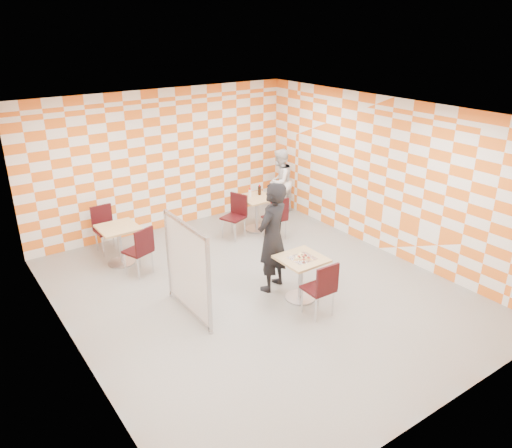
% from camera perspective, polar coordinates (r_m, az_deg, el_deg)
% --- Properties ---
extents(room_shell, '(7.00, 7.00, 7.00)m').
position_cam_1_polar(room_shell, '(8.35, -1.91, 2.81)').
color(room_shell, gray).
rests_on(room_shell, ground).
extents(main_table, '(0.70, 0.70, 0.75)m').
position_cam_1_polar(main_table, '(8.16, 5.18, -5.38)').
color(main_table, tan).
rests_on(main_table, ground).
extents(second_table, '(0.70, 0.70, 0.75)m').
position_cam_1_polar(second_table, '(10.80, 0.09, 1.88)').
color(second_table, tan).
rests_on(second_table, ground).
extents(empty_table, '(0.70, 0.70, 0.75)m').
position_cam_1_polar(empty_table, '(9.63, -15.37, -1.63)').
color(empty_table, tan).
rests_on(empty_table, ground).
extents(chair_main_front, '(0.43, 0.44, 0.92)m').
position_cam_1_polar(chair_main_front, '(7.70, 7.59, -7.02)').
color(chair_main_front, black).
rests_on(chair_main_front, ground).
extents(chair_second_front, '(0.46, 0.47, 0.92)m').
position_cam_1_polar(chair_second_front, '(10.29, 2.41, 0.99)').
color(chair_second_front, black).
rests_on(chair_second_front, ground).
extents(chair_second_side, '(0.55, 0.54, 0.92)m').
position_cam_1_polar(chair_second_side, '(10.46, -2.30, 1.36)').
color(chair_second_side, black).
rests_on(chair_second_side, ground).
extents(chair_empty_near, '(0.54, 0.55, 0.92)m').
position_cam_1_polar(chair_empty_near, '(9.08, -13.01, -2.65)').
color(chair_empty_near, black).
rests_on(chair_empty_near, ground).
extents(chair_empty_far, '(0.43, 0.44, 0.92)m').
position_cam_1_polar(chair_empty_far, '(10.25, -16.93, -0.10)').
color(chair_empty_far, black).
rests_on(chair_empty_far, ground).
extents(partition, '(0.08, 1.38, 1.55)m').
position_cam_1_polar(partition, '(7.66, -7.83, -5.11)').
color(partition, white).
rests_on(partition, ground).
extents(man_dark, '(0.81, 0.68, 1.90)m').
position_cam_1_polar(man_dark, '(8.27, 1.88, -1.52)').
color(man_dark, black).
rests_on(man_dark, ground).
extents(man_white, '(0.93, 0.84, 1.55)m').
position_cam_1_polar(man_white, '(11.68, 2.71, 4.85)').
color(man_white, white).
rests_on(man_white, ground).
extents(pizza_on_foil, '(0.40, 0.40, 0.04)m').
position_cam_1_polar(pizza_on_foil, '(8.03, 5.31, -3.80)').
color(pizza_on_foil, silver).
rests_on(pizza_on_foil, main_table).
extents(sport_bottle, '(0.06, 0.06, 0.20)m').
position_cam_1_polar(sport_bottle, '(10.71, -0.70, 3.57)').
color(sport_bottle, white).
rests_on(sport_bottle, second_table).
extents(soda_bottle, '(0.07, 0.07, 0.23)m').
position_cam_1_polar(soda_bottle, '(10.83, 0.41, 3.88)').
color(soda_bottle, black).
rests_on(soda_bottle, second_table).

